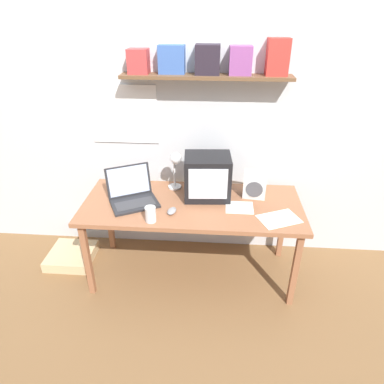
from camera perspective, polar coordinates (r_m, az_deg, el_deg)
ground_plane at (r=3.13m, az=-0.00°, el=-13.11°), size 12.00×12.00×0.00m
back_wall at (r=2.90m, az=0.74°, el=13.20°), size 5.60×0.24×2.60m
corner_desk at (r=2.74m, az=-0.00°, el=-2.88°), size 1.73×0.72×0.71m
crt_monitor at (r=2.73m, az=2.57°, el=2.57°), size 0.38×0.32×0.35m
laptop at (r=2.75m, az=-9.97°, el=-0.23°), size 0.46×0.44×0.26m
desk_lamp at (r=2.80m, az=-2.76°, el=4.60°), size 0.12×0.15×0.34m
juice_glass at (r=2.48m, az=-6.92°, el=-3.82°), size 0.08×0.08×0.12m
space_heater at (r=2.81m, az=10.41°, el=1.25°), size 0.19×0.16×0.21m
computer_mouse at (r=2.58m, az=-3.39°, el=-3.16°), size 0.08×0.12×0.03m
loose_paper_near_laptop at (r=2.59m, az=14.30°, el=-4.37°), size 0.34×0.30×0.00m
open_notebook at (r=2.67m, az=7.91°, el=-2.56°), size 0.21×0.19×0.00m
floor_cushion at (r=3.41m, az=-19.42°, el=-9.99°), size 0.39×0.39×0.09m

